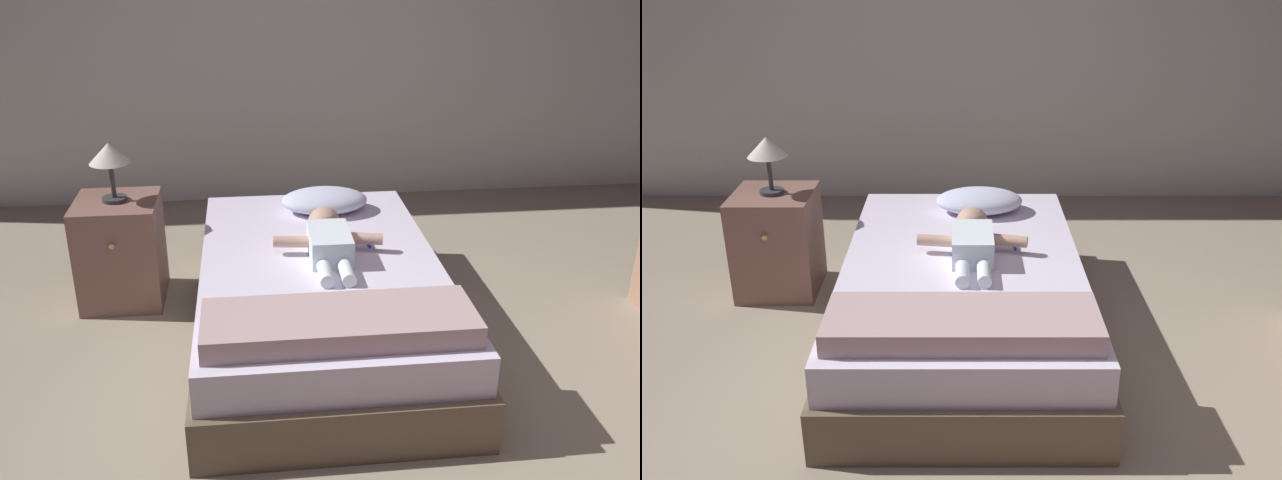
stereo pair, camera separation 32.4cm
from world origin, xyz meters
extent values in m
plane|color=gray|center=(0.00, 0.00, 0.00)|extent=(8.00, 8.00, 0.00)
cube|color=silver|center=(0.00, 3.00, 1.40)|extent=(8.00, 0.12, 2.80)
cube|color=brown|center=(-0.13, 0.93, 0.12)|extent=(1.17, 1.91, 0.23)
cube|color=silver|center=(-0.13, 0.93, 0.32)|extent=(1.12, 1.83, 0.18)
ellipsoid|color=silver|center=(-0.04, 1.56, 0.47)|extent=(0.48, 0.32, 0.13)
cube|color=white|center=(-0.08, 0.95, 0.48)|extent=(0.19, 0.31, 0.13)
sphere|color=tan|center=(-0.08, 1.18, 0.49)|extent=(0.17, 0.17, 0.17)
cylinder|color=tan|center=(-0.26, 1.00, 0.48)|extent=(0.18, 0.08, 0.06)
cylinder|color=tan|center=(0.09, 1.00, 0.48)|extent=(0.19, 0.10, 0.06)
cylinder|color=white|center=(-0.13, 0.71, 0.44)|extent=(0.06, 0.18, 0.06)
cylinder|color=white|center=(-0.03, 0.71, 0.44)|extent=(0.06, 0.18, 0.06)
cube|color=blue|center=(0.12, 1.09, 0.42)|extent=(0.02, 0.12, 0.01)
cube|color=white|center=(0.12, 1.15, 0.43)|extent=(0.02, 0.03, 0.01)
cube|color=#7E594D|center=(-1.15, 1.42, 0.28)|extent=(0.42, 0.42, 0.57)
sphere|color=tan|center=(-1.15, 1.19, 0.41)|extent=(0.03, 0.03, 0.03)
cylinder|color=#333338|center=(-1.15, 1.42, 0.58)|extent=(0.13, 0.13, 0.02)
cylinder|color=#333338|center=(-1.15, 1.42, 0.68)|extent=(0.02, 0.02, 0.18)
cone|color=beige|center=(-1.15, 1.42, 0.82)|extent=(0.21, 0.21, 0.10)
cube|color=#B59796|center=(-0.13, 0.25, 0.46)|extent=(1.05, 0.35, 0.09)
camera|label=1|loc=(-0.46, -2.02, 1.81)|focal=38.73mm
camera|label=2|loc=(-0.13, -2.04, 1.81)|focal=38.73mm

